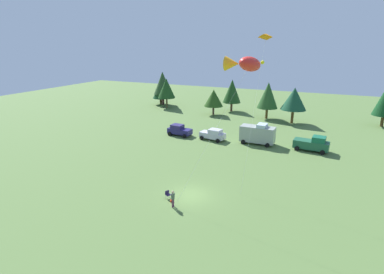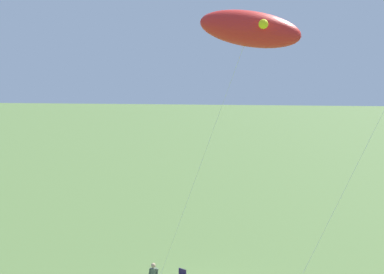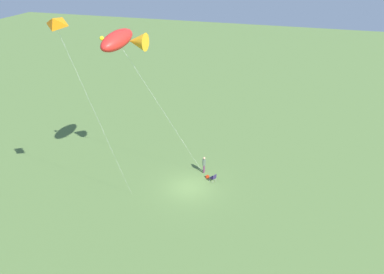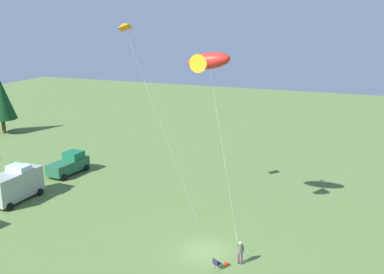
# 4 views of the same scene
# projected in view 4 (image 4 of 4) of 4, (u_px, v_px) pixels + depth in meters

# --- Properties ---
(ground_plane) EXTENTS (160.00, 160.00, 0.00)m
(ground_plane) POSITION_uv_depth(u_px,v_px,m) (205.00, 252.00, 33.47)
(ground_plane) COLOR #537139
(person_kite_flyer) EXTENTS (0.34, 0.56, 1.74)m
(person_kite_flyer) POSITION_uv_depth(u_px,v_px,m) (240.00, 251.00, 31.61)
(person_kite_flyer) COLOR #59314A
(person_kite_flyer) RESTS_ON ground
(folding_chair) EXTENTS (0.65, 0.65, 0.82)m
(folding_chair) POSITION_uv_depth(u_px,v_px,m) (216.00, 263.00, 31.04)
(folding_chair) COLOR #281F44
(folding_chair) RESTS_ON ground
(backpack_on_grass) EXTENTS (0.39, 0.38, 0.22)m
(backpack_on_grass) POSITION_uv_depth(u_px,v_px,m) (226.00, 264.00, 31.61)
(backpack_on_grass) COLOR #B1290D
(backpack_on_grass) RESTS_ON ground
(van_motorhome_grey) EXTENTS (5.48, 2.77, 3.34)m
(van_motorhome_grey) POSITION_uv_depth(u_px,v_px,m) (15.00, 184.00, 42.54)
(van_motorhome_grey) COLOR #949D91
(van_motorhome_grey) RESTS_ON ground
(truck_green_flatbed) EXTENTS (5.18, 2.82, 2.34)m
(truck_green_flatbed) POSITION_uv_depth(u_px,v_px,m) (69.00, 164.00, 50.11)
(truck_green_flatbed) COLOR #1F583A
(truck_green_flatbed) RESTS_ON ground
(kite_large_fish) EXTENTS (6.88, 6.64, 14.55)m
(kite_large_fish) POSITION_uv_depth(u_px,v_px,m) (207.00, 61.00, 34.83)
(kite_large_fish) COLOR red
(kite_large_fish) RESTS_ON ground
(kite_delta_orange) EXTENTS (1.47, 7.36, 16.66)m
(kite_delta_orange) POSITION_uv_depth(u_px,v_px,m) (123.00, 27.00, 37.05)
(kite_delta_orange) COLOR orange
(kite_delta_orange) RESTS_ON ground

